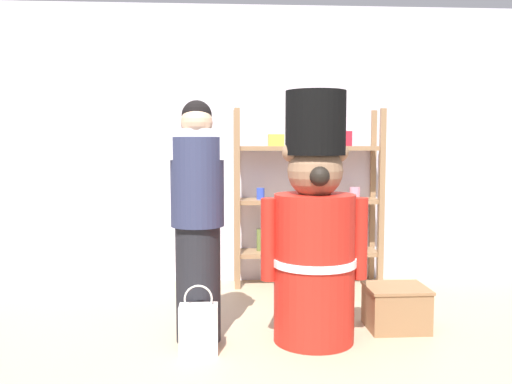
{
  "coord_description": "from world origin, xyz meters",
  "views": [
    {
      "loc": [
        -0.21,
        -3.01,
        1.32
      ],
      "look_at": [
        0.01,
        0.53,
        1.0
      ],
      "focal_mm": 38.1,
      "sensor_mm": 36.0,
      "label": 1
    }
  ],
  "objects_px": {
    "shopping_bag": "(199,328)",
    "display_crate": "(396,307)",
    "person_shopper": "(198,219)",
    "teddy_bear_guard": "(314,233)",
    "merchandise_shelf": "(309,196)"
  },
  "relations": [
    {
      "from": "shopping_bag",
      "to": "display_crate",
      "type": "bearing_deg",
      "value": 14.7
    },
    {
      "from": "person_shopper",
      "to": "display_crate",
      "type": "relative_size",
      "value": 3.77
    },
    {
      "from": "person_shopper",
      "to": "shopping_bag",
      "type": "relative_size",
      "value": 3.65
    },
    {
      "from": "teddy_bear_guard",
      "to": "person_shopper",
      "type": "height_order",
      "value": "teddy_bear_guard"
    },
    {
      "from": "teddy_bear_guard",
      "to": "shopping_bag",
      "type": "xyz_separation_m",
      "value": [
        -0.76,
        -0.17,
        -0.57
      ]
    },
    {
      "from": "teddy_bear_guard",
      "to": "display_crate",
      "type": "relative_size",
      "value": 3.9
    },
    {
      "from": "display_crate",
      "to": "person_shopper",
      "type": "bearing_deg",
      "value": -174.62
    },
    {
      "from": "person_shopper",
      "to": "display_crate",
      "type": "bearing_deg",
      "value": 5.38
    },
    {
      "from": "shopping_bag",
      "to": "display_crate",
      "type": "relative_size",
      "value": 1.03
    },
    {
      "from": "teddy_bear_guard",
      "to": "person_shopper",
      "type": "xyz_separation_m",
      "value": [
        -0.77,
        0.06,
        0.1
      ]
    },
    {
      "from": "person_shopper",
      "to": "shopping_bag",
      "type": "distance_m",
      "value": 0.7
    },
    {
      "from": "merchandise_shelf",
      "to": "teddy_bear_guard",
      "type": "bearing_deg",
      "value": -97.77
    },
    {
      "from": "person_shopper",
      "to": "shopping_bag",
      "type": "bearing_deg",
      "value": -87.59
    },
    {
      "from": "merchandise_shelf",
      "to": "person_shopper",
      "type": "relative_size",
      "value": 1.02
    },
    {
      "from": "shopping_bag",
      "to": "teddy_bear_guard",
      "type": "bearing_deg",
      "value": 12.69
    }
  ]
}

